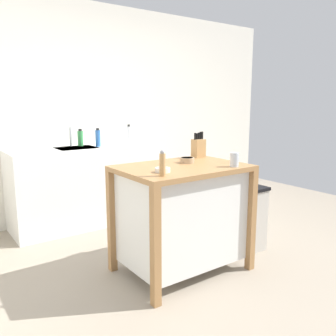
{
  "coord_description": "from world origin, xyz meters",
  "views": [
    {
      "loc": [
        -1.85,
        -2.12,
        1.43
      ],
      "look_at": [
        -0.09,
        0.34,
        0.86
      ],
      "focal_mm": 37.94,
      "sensor_mm": 36.0,
      "label": 1
    }
  ],
  "objects_px": {
    "trash_bin": "(246,219)",
    "kitchen_island": "(182,213)",
    "bowl_ceramic_wide": "(187,160)",
    "bottle_spray_cleaner": "(80,138)",
    "bottle_hand_soap": "(129,135)",
    "sink_faucet": "(71,137)",
    "bottle_dish_soap": "(98,138)",
    "bowl_ceramic_small": "(163,170)",
    "pepper_grinder": "(162,164)",
    "drinking_cup": "(234,160)",
    "knife_block": "(198,148)"
  },
  "relations": [
    {
      "from": "pepper_grinder",
      "to": "kitchen_island",
      "type": "bearing_deg",
      "value": 33.52
    },
    {
      "from": "bowl_ceramic_wide",
      "to": "kitchen_island",
      "type": "bearing_deg",
      "value": -143.7
    },
    {
      "from": "trash_bin",
      "to": "bottle_spray_cleaner",
      "type": "relative_size",
      "value": 3.17
    },
    {
      "from": "kitchen_island",
      "to": "bottle_hand_soap",
      "type": "xyz_separation_m",
      "value": [
        0.37,
        1.53,
        0.52
      ]
    },
    {
      "from": "bottle_spray_cleaner",
      "to": "bottle_hand_soap",
      "type": "xyz_separation_m",
      "value": [
        0.55,
        -0.18,
        0.02
      ]
    },
    {
      "from": "pepper_grinder",
      "to": "sink_faucet",
      "type": "xyz_separation_m",
      "value": [
        0.07,
        1.98,
        0.03
      ]
    },
    {
      "from": "trash_bin",
      "to": "bottle_spray_cleaner",
      "type": "xyz_separation_m",
      "value": [
        -0.94,
        1.74,
        0.69
      ]
    },
    {
      "from": "bowl_ceramic_small",
      "to": "sink_faucet",
      "type": "distance_m",
      "value": 1.87
    },
    {
      "from": "kitchen_island",
      "to": "knife_block",
      "type": "relative_size",
      "value": 4.33
    },
    {
      "from": "pepper_grinder",
      "to": "bottle_hand_soap",
      "type": "height_order",
      "value": "bottle_hand_soap"
    },
    {
      "from": "kitchen_island",
      "to": "trash_bin",
      "type": "bearing_deg",
      "value": -2.43
    },
    {
      "from": "bowl_ceramic_wide",
      "to": "bottle_hand_soap",
      "type": "bearing_deg",
      "value": 80.39
    },
    {
      "from": "bottle_dish_soap",
      "to": "bowl_ceramic_small",
      "type": "bearing_deg",
      "value": -98.32
    },
    {
      "from": "sink_faucet",
      "to": "bottle_hand_soap",
      "type": "bearing_deg",
      "value": -17.71
    },
    {
      "from": "sink_faucet",
      "to": "bottle_spray_cleaner",
      "type": "distance_m",
      "value": 0.11
    },
    {
      "from": "bottle_hand_soap",
      "to": "bottle_spray_cleaner",
      "type": "bearing_deg",
      "value": 161.61
    },
    {
      "from": "bowl_ceramic_small",
      "to": "drinking_cup",
      "type": "relative_size",
      "value": 0.99
    },
    {
      "from": "sink_faucet",
      "to": "bottle_dish_soap",
      "type": "height_order",
      "value": "sink_faucet"
    },
    {
      "from": "bowl_ceramic_wide",
      "to": "pepper_grinder",
      "type": "height_order",
      "value": "pepper_grinder"
    },
    {
      "from": "bottle_hand_soap",
      "to": "kitchen_island",
      "type": "bearing_deg",
      "value": -103.46
    },
    {
      "from": "bowl_ceramic_wide",
      "to": "bottle_spray_cleaner",
      "type": "distance_m",
      "value": 1.65
    },
    {
      "from": "bottle_spray_cleaner",
      "to": "knife_block",
      "type": "bearing_deg",
      "value": -68.16
    },
    {
      "from": "bowl_ceramic_small",
      "to": "bottle_hand_soap",
      "type": "bearing_deg",
      "value": 68.58
    },
    {
      "from": "bowl_ceramic_small",
      "to": "bowl_ceramic_wide",
      "type": "relative_size",
      "value": 0.89
    },
    {
      "from": "trash_bin",
      "to": "kitchen_island",
      "type": "bearing_deg",
      "value": 177.57
    },
    {
      "from": "drinking_cup",
      "to": "bottle_dish_soap",
      "type": "bearing_deg",
      "value": 101.2
    },
    {
      "from": "bowl_ceramic_wide",
      "to": "bottle_spray_cleaner",
      "type": "relative_size",
      "value": 0.63
    },
    {
      "from": "bottle_hand_soap",
      "to": "knife_block",
      "type": "bearing_deg",
      "value": -88.53
    },
    {
      "from": "sink_faucet",
      "to": "bottle_spray_cleaner",
      "type": "xyz_separation_m",
      "value": [
        0.11,
        -0.03,
        -0.02
      ]
    },
    {
      "from": "kitchen_island",
      "to": "bottle_dish_soap",
      "type": "relative_size",
      "value": 4.86
    },
    {
      "from": "kitchen_island",
      "to": "drinking_cup",
      "type": "distance_m",
      "value": 0.62
    },
    {
      "from": "sink_faucet",
      "to": "trash_bin",
      "type": "bearing_deg",
      "value": -59.4
    },
    {
      "from": "drinking_cup",
      "to": "bottle_hand_soap",
      "type": "distance_m",
      "value": 1.81
    },
    {
      "from": "bottle_spray_cleaner",
      "to": "trash_bin",
      "type": "bearing_deg",
      "value": -61.68
    },
    {
      "from": "bowl_ceramic_wide",
      "to": "sink_faucet",
      "type": "bearing_deg",
      "value": 104.01
    },
    {
      "from": "trash_bin",
      "to": "drinking_cup",
      "type": "bearing_deg",
      "value": -150.87
    },
    {
      "from": "bowl_ceramic_wide",
      "to": "bottle_hand_soap",
      "type": "height_order",
      "value": "bottle_hand_soap"
    },
    {
      "from": "bottle_spray_cleaner",
      "to": "bottle_dish_soap",
      "type": "xyz_separation_m",
      "value": [
        0.14,
        -0.18,
        0.01
      ]
    },
    {
      "from": "bowl_ceramic_wide",
      "to": "trash_bin",
      "type": "height_order",
      "value": "bowl_ceramic_wide"
    },
    {
      "from": "bowl_ceramic_small",
      "to": "bottle_hand_soap",
      "type": "xyz_separation_m",
      "value": [
        0.65,
        1.66,
        0.1
      ]
    },
    {
      "from": "bowl_ceramic_wide",
      "to": "pepper_grinder",
      "type": "bearing_deg",
      "value": -145.76
    },
    {
      "from": "drinking_cup",
      "to": "sink_faucet",
      "type": "distance_m",
      "value": 2.11
    },
    {
      "from": "kitchen_island",
      "to": "pepper_grinder",
      "type": "bearing_deg",
      "value": -146.48
    },
    {
      "from": "sink_faucet",
      "to": "bottle_dish_soap",
      "type": "relative_size",
      "value": 1.03
    },
    {
      "from": "bowl_ceramic_small",
      "to": "drinking_cup",
      "type": "xyz_separation_m",
      "value": [
        0.6,
        -0.15,
        0.04
      ]
    },
    {
      "from": "bowl_ceramic_wide",
      "to": "drinking_cup",
      "type": "distance_m",
      "value": 0.42
    },
    {
      "from": "kitchen_island",
      "to": "drinking_cup",
      "type": "bearing_deg",
      "value": -41.49
    },
    {
      "from": "bowl_ceramic_small",
      "to": "pepper_grinder",
      "type": "distance_m",
      "value": 0.15
    },
    {
      "from": "knife_block",
      "to": "drinking_cup",
      "type": "bearing_deg",
      "value": -98.69
    },
    {
      "from": "bowl_ceramic_small",
      "to": "bottle_spray_cleaner",
      "type": "xyz_separation_m",
      "value": [
        0.1,
        1.84,
        0.08
      ]
    }
  ]
}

